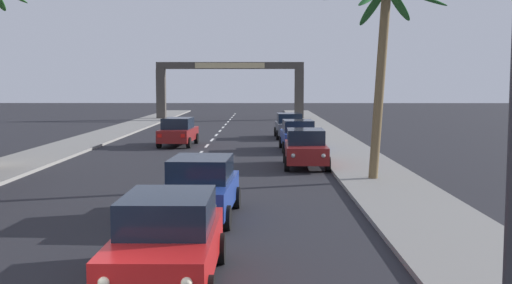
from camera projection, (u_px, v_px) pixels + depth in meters
name	position (u px, v px, depth m)	size (l,w,h in m)	color
sidewalk_right	(361.00, 164.00, 28.36)	(3.20, 110.00, 0.14)	gray
sidewalk_left	(18.00, 164.00, 28.52)	(3.20, 110.00, 0.14)	gray
lane_markings	(199.00, 165.00, 28.54)	(4.28, 88.09, 0.01)	silver
sedan_lead_at_stop_bar	(168.00, 240.00, 11.51)	(1.95, 4.45, 1.68)	red
sedan_third_in_queue	(201.00, 187.00, 17.32)	(2.11, 4.51, 1.68)	navy
sedan_oncoming_far	(178.00, 132.00, 37.28)	(2.13, 4.52, 1.68)	maroon
sedan_parked_nearest_kerb	(289.00, 125.00, 42.72)	(2.04, 4.49, 1.68)	#4C515B
sedan_parked_mid_kerb	(306.00, 148.00, 27.88)	(2.00, 4.47, 1.68)	maroon
sedan_parked_far_kerb	(298.00, 135.00, 34.78)	(2.06, 4.49, 1.68)	navy
palm_right_second	(384.00, 38.00, 23.24)	(4.70, 3.97, 7.56)	brown
town_gateway_arch	(230.00, 82.00, 64.18)	(15.08, 0.90, 5.88)	#423D38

